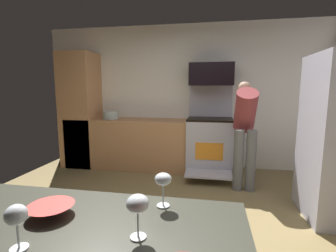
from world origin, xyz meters
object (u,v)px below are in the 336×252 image
object	(u,v)px
mixing_bowl_small	(51,210)
wine_glass_far	(16,217)
wine_glass_mid	(163,181)
stock_pot	(111,115)
oven_range	(209,143)
microwave	(211,74)
wine_glass_near	(138,205)
person_cook	(245,126)

from	to	relation	value
mixing_bowl_small	wine_glass_far	distance (m)	0.25
wine_glass_mid	wine_glass_far	bearing A→B (deg)	-137.24
wine_glass_mid	stock_pot	xyz separation A→B (m)	(-1.63, 3.18, -0.05)
oven_range	wine_glass_mid	world-z (taller)	oven_range
stock_pot	microwave	bearing A→B (deg)	2.53
oven_range	stock_pot	size ratio (longest dim) A/B	5.21
mixing_bowl_small	wine_glass_mid	size ratio (longest dim) A/B	1.22
wine_glass_near	stock_pot	distance (m)	3.79
oven_range	wine_glass_near	distance (m)	3.47
microwave	wine_glass_mid	bearing A→B (deg)	-93.24
oven_range	wine_glass_far	xyz separation A→B (m)	(-0.61, -3.56, 0.51)
person_cook	mixing_bowl_small	world-z (taller)	person_cook
microwave	mixing_bowl_small	world-z (taller)	microwave
oven_range	microwave	world-z (taller)	microwave
person_cook	wine_glass_far	xyz separation A→B (m)	(-1.11, -2.96, 0.10)
oven_range	wine_glass_mid	distance (m)	3.21
person_cook	stock_pot	size ratio (longest dim) A/B	5.38
person_cook	mixing_bowl_small	distance (m)	2.96
wine_glass_mid	wine_glass_far	world-z (taller)	same
mixing_bowl_small	wine_glass_far	xyz separation A→B (m)	(0.04, -0.22, 0.09)
mixing_bowl_small	wine_glass_near	size ratio (longest dim) A/B	1.18
person_cook	stock_pot	world-z (taller)	person_cook
microwave	wine_glass_mid	xyz separation A→B (m)	(-0.18, -3.26, -0.67)
stock_pot	mixing_bowl_small	bearing A→B (deg)	-70.82
wine_glass_mid	wine_glass_far	xyz separation A→B (m)	(-0.42, -0.39, -0.01)
oven_range	mixing_bowl_small	xyz separation A→B (m)	(-0.64, -3.33, 0.42)
stock_pot	wine_glass_far	bearing A→B (deg)	-71.39
oven_range	person_cook	world-z (taller)	person_cook
wine_glass_far	mixing_bowl_small	bearing A→B (deg)	99.69
person_cook	wine_glass_near	xyz separation A→B (m)	(-0.73, -2.82, 0.11)
wine_glass_near	wine_glass_mid	world-z (taller)	wine_glass_near
oven_range	wine_glass_far	world-z (taller)	oven_range
wine_glass_near	wine_glass_far	distance (m)	0.40
wine_glass_mid	stock_pot	distance (m)	3.57
oven_range	wine_glass_near	xyz separation A→B (m)	(-0.23, -3.42, 0.52)
wine_glass_mid	oven_range	bearing A→B (deg)	86.66
microwave	wine_glass_far	world-z (taller)	microwave
wine_glass_mid	stock_pot	bearing A→B (deg)	117.05
wine_glass_near	stock_pot	bearing A→B (deg)	114.72
wine_glass_near	stock_pot	size ratio (longest dim) A/B	0.58
person_cook	wine_glass_far	world-z (taller)	person_cook
person_cook	wine_glass_mid	distance (m)	2.66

